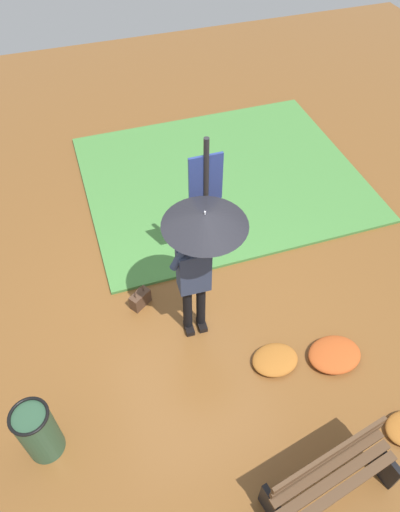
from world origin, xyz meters
TOP-DOWN VIEW (x-y plane):
  - ground_plane at (0.00, 0.00)m, footprint 18.00×18.00m
  - grass_verge at (1.39, 2.72)m, footprint 4.80×4.00m
  - person_with_umbrella at (0.04, -0.13)m, footprint 0.96×0.96m
  - info_sign_post at (0.42, 0.78)m, footprint 0.44×0.07m
  - handbag at (-0.65, 0.43)m, footprint 0.33×0.28m
  - park_bench at (0.64, -2.54)m, footprint 1.41×0.64m
  - trash_bin at (-2.11, -1.17)m, footprint 0.42×0.42m
  - shrub_cluster at (0.75, 1.64)m, footprint 0.64×0.59m
  - leaf_pile_near_person at (0.76, -0.99)m, footprint 0.59×0.48m
  - leaf_pile_far_path at (1.51, -1.17)m, footprint 0.69×0.55m

SIDE VIEW (x-z plane):
  - ground_plane at x=0.00m, z-range 0.00..0.00m
  - grass_verge at x=1.39m, z-range 0.00..0.05m
  - leaf_pile_near_person at x=0.76m, z-range 0.00..0.13m
  - leaf_pile_far_path at x=1.51m, z-range 0.00..0.15m
  - handbag at x=-0.65m, z-range -0.06..0.31m
  - shrub_cluster at x=0.75m, z-range -0.02..0.51m
  - park_bench at x=0.64m, z-range 0.03..0.78m
  - trash_bin at x=-2.11m, z-range 0.00..0.84m
  - info_sign_post at x=0.42m, z-range 0.29..2.59m
  - person_with_umbrella at x=0.04m, z-range 0.53..2.57m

